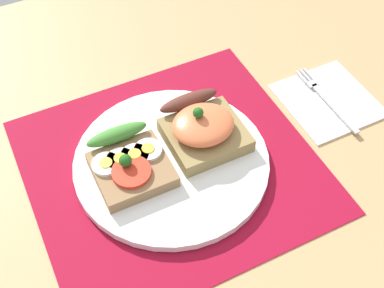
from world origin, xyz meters
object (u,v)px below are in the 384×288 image
Objects in this scene: plate at (171,162)px; sandwich_salmon at (203,128)px; napkin at (328,100)px; fork at (325,97)px; sandwich_egg_tomato at (129,163)px.

sandwich_salmon is (5.25, 1.34, 2.74)cm from plate.
sandwich_salmon is 20.56cm from napkin.
fork is (25.09, 0.91, -0.13)cm from plate.
plate reaches higher than napkin.
plate is at bearing -7.99° from sandwich_egg_tomato.
napkin is at bearing -1.80° from sandwich_salmon.
sandwich_salmon is at bearing 14.36° from plate.
sandwich_egg_tomato is at bearing -176.88° from sandwich_salmon.
fork reaches higher than napkin.
sandwich_salmon is 0.75× the size of fork.
plate is at bearing -178.42° from napkin.
fork is at bearing 154.06° from napkin.
plate is 25.11cm from fork.
sandwich_salmon is at bearing 178.20° from napkin.
napkin is at bearing -25.94° from fork.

